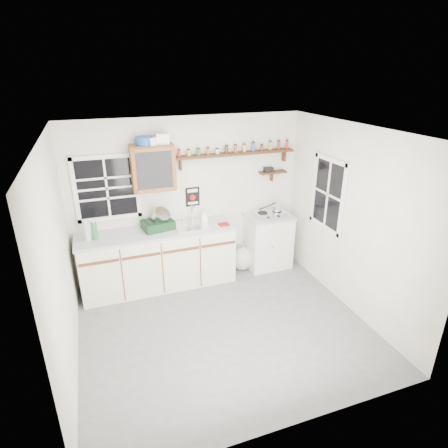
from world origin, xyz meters
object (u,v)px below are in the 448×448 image
at_px(upper_cabinet, 153,168).
at_px(spice_shelf, 236,153).
at_px(hotplate, 270,214).
at_px(main_cabinet, 159,258).
at_px(dish_rack, 159,222).
at_px(right_cabinet, 268,241).

distance_m(upper_cabinet, spice_shelf, 1.29).
relative_size(upper_cabinet, hotplate, 1.25).
xyz_separation_m(main_cabinet, upper_cabinet, (0.03, 0.14, 1.36)).
xyz_separation_m(spice_shelf, dish_rack, (-1.27, -0.15, -0.91)).
height_order(upper_cabinet, spice_shelf, upper_cabinet).
bearing_deg(main_cabinet, dish_rack, 49.47).
distance_m(upper_cabinet, dish_rack, 0.80).
height_order(upper_cabinet, hotplate, upper_cabinet).
bearing_deg(main_cabinet, upper_cabinet, 76.32).
bearing_deg(spice_shelf, hotplate, -21.75).
relative_size(main_cabinet, right_cabinet, 2.54).
xyz_separation_m(upper_cabinet, dish_rack, (0.02, -0.09, -0.80)).
relative_size(right_cabinet, dish_rack, 1.85).
height_order(right_cabinet, upper_cabinet, upper_cabinet).
bearing_deg(dish_rack, right_cabinet, -12.12).
bearing_deg(dish_rack, upper_cabinet, 88.96).
bearing_deg(right_cabinet, main_cabinet, -179.21).
bearing_deg(spice_shelf, right_cabinet, -19.91).
height_order(right_cabinet, dish_rack, dish_rack).
relative_size(main_cabinet, dish_rack, 4.70).
relative_size(spice_shelf, hotplate, 3.67).
bearing_deg(right_cabinet, hotplate, -82.95).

